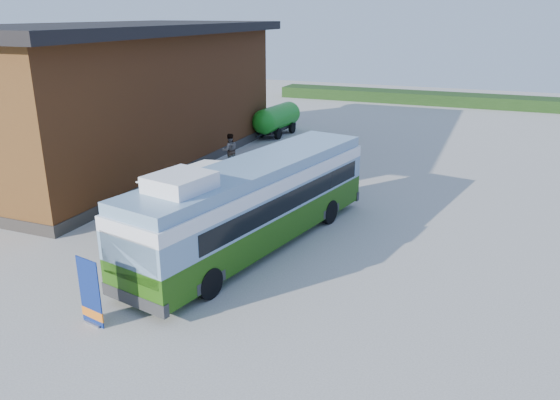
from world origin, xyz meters
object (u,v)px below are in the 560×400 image
at_px(bus, 255,201).
at_px(person_a, 248,184).
at_px(person_b, 230,150).
at_px(picnic_table, 143,204).
at_px(banner, 91,298).
at_px(slurry_tanker, 277,118).

relative_size(bus, person_a, 6.69).
bearing_deg(person_b, picnic_table, 53.47).
bearing_deg(bus, picnic_table, -177.12).
height_order(banner, slurry_tanker, slurry_tanker).
xyz_separation_m(banner, slurry_tanker, (-4.57, 24.20, 0.38)).
bearing_deg(slurry_tanker, picnic_table, -81.85).
relative_size(banner, slurry_tanker, 0.35).
height_order(picnic_table, person_a, person_a).
relative_size(banner, picnic_table, 1.22).
relative_size(banner, person_b, 1.06).
height_order(banner, person_b, banner).
bearing_deg(banner, person_b, 115.47).
relative_size(bus, person_b, 6.53).
xyz_separation_m(banner, person_a, (-0.33, 10.61, 0.10)).
bearing_deg(picnic_table, person_b, 99.47).
xyz_separation_m(picnic_table, person_b, (-0.36, 8.48, 0.30)).
xyz_separation_m(person_a, person_b, (-3.55, 5.15, 0.02)).
distance_m(picnic_table, slurry_tanker, 16.97).
distance_m(bus, picnic_table, 5.60).
xyz_separation_m(bus, slurry_tanker, (-6.48, 17.76, -0.54)).
bearing_deg(picnic_table, person_a, 53.23).
xyz_separation_m(bus, picnic_table, (-5.43, 0.84, -1.10)).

